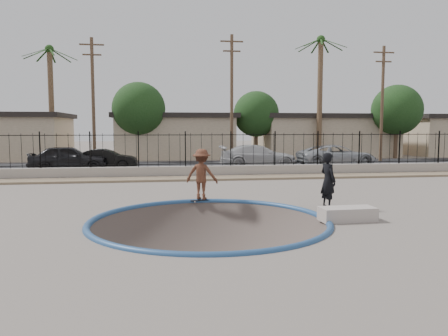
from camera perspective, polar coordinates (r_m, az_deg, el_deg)
name	(u,v)px	position (r m, az deg, el deg)	size (l,w,h in m)	color
ground	(184,193)	(25.70, -5.25, -3.21)	(120.00, 120.00, 2.20)	#6E655C
bowl_pit	(209,221)	(12.75, -1.92, -6.99)	(6.84, 6.84, 1.80)	#473C37
coping_ring	(209,221)	(12.75, -1.92, -6.99)	(7.04, 7.04, 0.20)	navy
rock_strip	(187,179)	(22.78, -4.87, -1.38)	(42.00, 1.60, 0.11)	#947E61
retaining_wall	(186,172)	(23.84, -5.04, -0.49)	(42.00, 0.45, 0.60)	gray
fence	(185,150)	(23.75, -5.07, 2.40)	(40.00, 0.04, 1.80)	black
street	(180,166)	(30.53, -5.81, 0.26)	(90.00, 8.00, 0.04)	black
house_center	(175,135)	(39.91, -6.48, 4.27)	(10.60, 8.60, 3.90)	tan
house_east	(322,135)	(42.76, 12.67, 4.25)	(12.60, 8.60, 3.90)	tan
palm_mid	(50,78)	(38.55, -21.73, 10.91)	(2.30, 2.30, 9.30)	brown
palm_right	(320,72)	(38.11, 12.46, 12.20)	(2.30, 2.30, 10.30)	brown
utility_pole_left	(93,99)	(32.75, -16.72, 8.62)	(1.70, 0.24, 9.00)	#473323
utility_pole_mid	(232,97)	(32.90, 1.01, 9.27)	(1.70, 0.24, 9.50)	#473323
utility_pole_right	(382,102)	(36.82, 19.96, 8.14)	(1.70, 0.24, 9.00)	#473323
street_tree_left	(139,109)	(36.44, -11.08, 7.59)	(4.32, 4.32, 6.36)	#473323
street_tree_mid	(256,114)	(38.33, 4.22, 7.03)	(3.96, 3.96, 5.83)	#473323
street_tree_right	(397,110)	(40.87, 21.65, 7.06)	(4.32, 4.32, 6.36)	#473323
skater	(202,177)	(15.94, -2.93, -1.15)	(1.19, 0.68, 1.84)	brown
skateboard	(202,200)	(16.06, -2.92, -4.20)	(0.86, 0.34, 0.07)	black
videographer	(328,180)	(15.05, 13.43, -1.60)	(0.69, 0.45, 1.88)	black
concrete_ledge	(347,214)	(13.30, 15.82, -5.80)	(1.60, 0.70, 0.40)	#AEA29A
car_a	(69,158)	(28.28, -19.64, 1.22)	(1.87, 4.65, 1.58)	black
car_b	(106,159)	(28.64, -15.20, 1.10)	(1.37, 3.93, 1.30)	black
car_c	(258,156)	(29.19, 4.53, 1.55)	(2.10, 5.17, 1.50)	#BDBDC0
car_d	(337,156)	(30.68, 14.49, 1.56)	(2.45, 5.31, 1.48)	#A1A4AA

